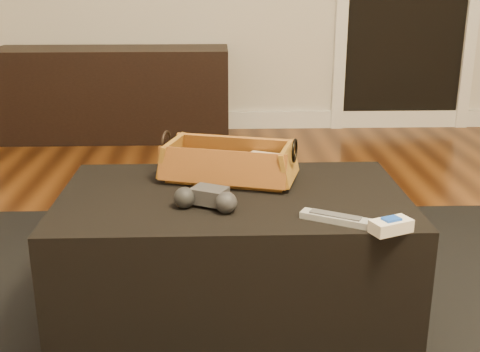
{
  "coord_description": "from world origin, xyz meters",
  "views": [
    {
      "loc": [
        0.01,
        -1.46,
        1.03
      ],
      "look_at": [
        0.07,
        0.16,
        0.49
      ],
      "focal_mm": 45.0,
      "sensor_mm": 36.0,
      "label": 1
    }
  ],
  "objects_px": {
    "ottoman": "(233,259)",
    "cream_gadget": "(391,226)",
    "game_controller": "(207,198)",
    "media_cabinet": "(114,94)",
    "wicker_basket": "(229,164)",
    "silver_remote": "(335,218)",
    "tv_remote": "(221,172)"
  },
  "relations": [
    {
      "from": "media_cabinet",
      "to": "tv_remote",
      "type": "bearing_deg",
      "value": -72.4
    },
    {
      "from": "ottoman",
      "to": "tv_remote",
      "type": "height_order",
      "value": "tv_remote"
    },
    {
      "from": "wicker_basket",
      "to": "media_cabinet",
      "type": "bearing_deg",
      "value": 108.23
    },
    {
      "from": "media_cabinet",
      "to": "cream_gadget",
      "type": "distance_m",
      "value": 2.85
    },
    {
      "from": "wicker_basket",
      "to": "game_controller",
      "type": "relative_size",
      "value": 2.37
    },
    {
      "from": "media_cabinet",
      "to": "game_controller",
      "type": "relative_size",
      "value": 8.01
    },
    {
      "from": "game_controller",
      "to": "tv_remote",
      "type": "bearing_deg",
      "value": 80.33
    },
    {
      "from": "media_cabinet",
      "to": "wicker_basket",
      "type": "bearing_deg",
      "value": -71.77
    },
    {
      "from": "ottoman",
      "to": "game_controller",
      "type": "xyz_separation_m",
      "value": [
        -0.07,
        -0.11,
        0.24
      ]
    },
    {
      "from": "media_cabinet",
      "to": "wicker_basket",
      "type": "xyz_separation_m",
      "value": [
        0.72,
        -2.2,
        0.18
      ]
    },
    {
      "from": "ottoman",
      "to": "tv_remote",
      "type": "bearing_deg",
      "value": 104.99
    },
    {
      "from": "tv_remote",
      "to": "cream_gadget",
      "type": "bearing_deg",
      "value": -35.12
    },
    {
      "from": "silver_remote",
      "to": "game_controller",
      "type": "bearing_deg",
      "value": 162.38
    },
    {
      "from": "tv_remote",
      "to": "silver_remote",
      "type": "relative_size",
      "value": 1.21
    },
    {
      "from": "ottoman",
      "to": "silver_remote",
      "type": "relative_size",
      "value": 5.63
    },
    {
      "from": "cream_gadget",
      "to": "silver_remote",
      "type": "bearing_deg",
      "value": 150.2
    },
    {
      "from": "media_cabinet",
      "to": "cream_gadget",
      "type": "xyz_separation_m",
      "value": [
        1.11,
        -2.62,
        0.15
      ]
    },
    {
      "from": "ottoman",
      "to": "game_controller",
      "type": "distance_m",
      "value": 0.28
    },
    {
      "from": "media_cabinet",
      "to": "ottoman",
      "type": "height_order",
      "value": "media_cabinet"
    },
    {
      "from": "ottoman",
      "to": "wicker_basket",
      "type": "distance_m",
      "value": 0.29
    },
    {
      "from": "ottoman",
      "to": "media_cabinet",
      "type": "bearing_deg",
      "value": 107.46
    },
    {
      "from": "silver_remote",
      "to": "cream_gadget",
      "type": "relative_size",
      "value": 1.56
    },
    {
      "from": "tv_remote",
      "to": "wicker_basket",
      "type": "distance_m",
      "value": 0.03
    },
    {
      "from": "media_cabinet",
      "to": "tv_remote",
      "type": "xyz_separation_m",
      "value": [
        0.7,
        -2.21,
        0.16
      ]
    },
    {
      "from": "game_controller",
      "to": "cream_gadget",
      "type": "distance_m",
      "value": 0.49
    },
    {
      "from": "media_cabinet",
      "to": "silver_remote",
      "type": "relative_size",
      "value": 8.5
    },
    {
      "from": "game_controller",
      "to": "silver_remote",
      "type": "relative_size",
      "value": 1.06
    },
    {
      "from": "ottoman",
      "to": "cream_gadget",
      "type": "distance_m",
      "value": 0.53
    },
    {
      "from": "silver_remote",
      "to": "media_cabinet",
      "type": "bearing_deg",
      "value": 111.22
    },
    {
      "from": "game_controller",
      "to": "silver_remote",
      "type": "height_order",
      "value": "game_controller"
    },
    {
      "from": "ottoman",
      "to": "cream_gadget",
      "type": "bearing_deg",
      "value": -37.35
    },
    {
      "from": "media_cabinet",
      "to": "silver_remote",
      "type": "height_order",
      "value": "media_cabinet"
    }
  ]
}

